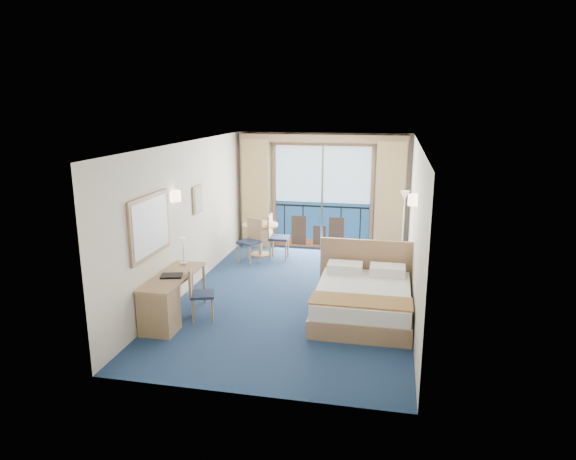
% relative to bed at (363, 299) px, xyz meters
% --- Properties ---
extents(floor, '(6.50, 6.50, 0.00)m').
position_rel_bed_xyz_m(floor, '(-1.22, 0.65, -0.29)').
color(floor, navy).
rests_on(floor, ground).
extents(room_walls, '(4.04, 6.54, 2.72)m').
position_rel_bed_xyz_m(room_walls, '(-1.22, 0.65, 1.49)').
color(room_walls, beige).
rests_on(room_walls, ground).
extents(balcony_door, '(2.36, 0.03, 2.52)m').
position_rel_bed_xyz_m(balcony_door, '(-1.23, 3.87, 0.85)').
color(balcony_door, navy).
rests_on(balcony_door, room_walls).
extents(curtain_left, '(0.65, 0.22, 2.55)m').
position_rel_bed_xyz_m(curtain_left, '(-2.77, 3.72, 0.98)').
color(curtain_left, tan).
rests_on(curtain_left, room_walls).
extents(curtain_right, '(0.65, 0.22, 2.55)m').
position_rel_bed_xyz_m(curtain_right, '(0.33, 3.72, 0.98)').
color(curtain_right, tan).
rests_on(curtain_right, room_walls).
extents(pelmet, '(3.80, 0.25, 0.18)m').
position_rel_bed_xyz_m(pelmet, '(-1.22, 3.75, 2.29)').
color(pelmet, '#A18257').
rests_on(pelmet, room_walls).
extents(mirror, '(0.05, 1.25, 0.95)m').
position_rel_bed_xyz_m(mirror, '(-3.19, -0.85, 1.26)').
color(mirror, '#A18257').
rests_on(mirror, room_walls).
extents(wall_print, '(0.04, 0.42, 0.52)m').
position_rel_bed_xyz_m(wall_print, '(-3.19, 1.10, 1.31)').
color(wall_print, '#A18257').
rests_on(wall_print, room_walls).
extents(sconce_left, '(0.18, 0.18, 0.18)m').
position_rel_bed_xyz_m(sconce_left, '(-3.16, 0.05, 1.56)').
color(sconce_left, '#FEE3B2').
rests_on(sconce_left, room_walls).
extents(sconce_right, '(0.18, 0.18, 0.18)m').
position_rel_bed_xyz_m(sconce_right, '(0.72, 0.50, 1.56)').
color(sconce_right, '#FEE3B2').
rests_on(sconce_right, room_walls).
extents(bed, '(1.66, 1.97, 1.04)m').
position_rel_bed_xyz_m(bed, '(0.00, 0.00, 0.00)').
color(bed, '#A18257').
rests_on(bed, ground).
extents(nightstand, '(0.42, 0.40, 0.56)m').
position_rel_bed_xyz_m(nightstand, '(0.54, 1.50, -0.01)').
color(nightstand, '#9A7751').
rests_on(nightstand, ground).
extents(phone, '(0.21, 0.17, 0.09)m').
position_rel_bed_xyz_m(phone, '(0.53, 1.46, 0.31)').
color(phone, white).
rests_on(phone, nightstand).
extents(armchair, '(1.00, 1.00, 0.66)m').
position_rel_bed_xyz_m(armchair, '(0.01, 2.09, 0.04)').
color(armchair, '#434751').
rests_on(armchair, ground).
extents(floor_lamp, '(0.22, 0.22, 1.58)m').
position_rel_bed_xyz_m(floor_lamp, '(0.63, 2.97, 0.91)').
color(floor_lamp, silver).
rests_on(floor_lamp, ground).
extents(desk, '(0.53, 1.54, 0.72)m').
position_rel_bed_xyz_m(desk, '(-2.95, -1.11, 0.11)').
color(desk, '#A18257').
rests_on(desk, ground).
extents(desk_chair, '(0.48, 0.47, 0.87)m').
position_rel_bed_xyz_m(desk_chair, '(-2.56, -0.65, 0.20)').
color(desk_chair, '#1C2642').
rests_on(desk_chair, ground).
extents(folder, '(0.38, 0.32, 0.03)m').
position_rel_bed_xyz_m(folder, '(-2.94, -0.75, 0.45)').
color(folder, black).
rests_on(folder, desk).
extents(desk_lamp, '(0.12, 0.12, 0.45)m').
position_rel_bed_xyz_m(desk_lamp, '(-2.99, -0.13, 0.77)').
color(desk_lamp, silver).
rests_on(desk_lamp, desk).
extents(round_table, '(0.80, 0.80, 0.72)m').
position_rel_bed_xyz_m(round_table, '(-2.50, 2.99, 0.26)').
color(round_table, '#A18257').
rests_on(round_table, ground).
extents(table_chair_a, '(0.46, 0.45, 0.99)m').
position_rel_bed_xyz_m(table_chair_a, '(-2.10, 2.80, 0.27)').
color(table_chair_a, '#1C2642').
rests_on(table_chair_a, ground).
extents(table_chair_b, '(0.54, 0.55, 0.95)m').
position_rel_bed_xyz_m(table_chair_b, '(-2.55, 2.48, 0.24)').
color(table_chair_b, '#1C2642').
rests_on(table_chair_b, ground).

